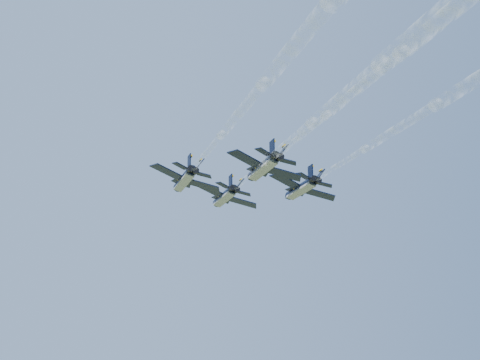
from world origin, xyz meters
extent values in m
cylinder|color=black|center=(0.06, 8.55, 106.63)|extent=(2.67, 12.23, 1.95)
cone|color=black|center=(-0.38, 15.80, 106.63)|extent=(2.09, 2.49, 1.95)
ellipsoid|color=black|center=(0.02, 11.67, 107.11)|extent=(1.21, 2.26, 0.99)
cube|color=gray|center=(-0.12, 8.54, 106.07)|extent=(2.08, 10.96, 0.80)
cube|color=black|center=(-2.89, 7.64, 107.48)|extent=(5.83, 4.60, 1.75)
cube|color=#EDB60C|center=(-2.96, 9.20, 107.57)|extent=(4.75, 2.12, 1.74)
cube|color=black|center=(3.04, 8.00, 105.61)|extent=(5.69, 4.12, 1.75)
cube|color=#EDB60C|center=(2.97, 9.55, 105.70)|extent=(4.89, 1.56, 1.74)
cube|color=black|center=(-1.43, 2.66, 107.21)|extent=(2.71, 2.31, 0.84)
cube|color=black|center=(2.23, 2.88, 106.06)|extent=(2.65, 2.12, 0.84)
cube|color=black|center=(0.01, 3.39, 108.09)|extent=(0.29, 2.02, 2.38)
cube|color=black|center=(1.49, 3.47, 107.62)|extent=(1.62, 2.10, 2.02)
cylinder|color=black|center=(0.02, 2.10, 106.67)|extent=(1.33, 1.17, 1.26)
cylinder|color=black|center=(0.81, 2.15, 106.42)|extent=(1.33, 1.17, 1.26)
cylinder|color=black|center=(-8.57, -1.63, 106.63)|extent=(2.67, 12.23, 1.95)
cone|color=black|center=(-9.00, 5.62, 106.63)|extent=(2.09, 2.49, 1.95)
ellipsoid|color=black|center=(-8.60, 1.49, 107.11)|extent=(1.21, 2.26, 0.99)
cube|color=gray|center=(-8.74, -1.64, 106.07)|extent=(2.08, 10.96, 0.80)
cube|color=black|center=(-11.51, -2.54, 107.48)|extent=(5.83, 4.60, 1.75)
cube|color=#EDB60C|center=(-11.58, -0.98, 107.57)|extent=(4.75, 2.12, 1.74)
cube|color=black|center=(-5.59, -2.18, 105.61)|extent=(5.69, 4.12, 1.75)
cube|color=#EDB60C|center=(-5.65, -0.62, 105.70)|extent=(4.89, 1.56, 1.74)
cube|color=black|center=(-10.05, -7.52, 107.21)|extent=(2.71, 2.31, 0.84)
cube|color=black|center=(-6.39, -7.30, 106.06)|extent=(2.65, 2.12, 0.84)
cube|color=black|center=(-8.61, -6.79, 108.09)|extent=(0.29, 2.02, 2.38)
cube|color=black|center=(-7.13, -6.70, 107.62)|extent=(1.62, 2.10, 2.02)
cylinder|color=black|center=(-8.60, -8.07, 106.67)|extent=(1.33, 1.17, 1.26)
cylinder|color=black|center=(-7.81, -8.03, 106.42)|extent=(1.33, 1.17, 1.26)
cylinder|color=black|center=(11.63, -0.05, 106.63)|extent=(2.67, 12.23, 1.95)
cone|color=black|center=(11.20, 7.19, 106.63)|extent=(2.09, 2.49, 1.95)
ellipsoid|color=black|center=(11.60, 3.06, 107.11)|extent=(1.21, 2.26, 0.99)
cube|color=gray|center=(11.45, -0.06, 106.07)|extent=(2.08, 10.96, 0.80)
cube|color=black|center=(8.69, -0.96, 107.48)|extent=(5.83, 4.60, 1.75)
cube|color=#EDB60C|center=(8.62, 0.59, 107.57)|extent=(4.75, 2.12, 1.74)
cube|color=black|center=(14.61, -0.61, 105.61)|extent=(5.69, 4.12, 1.75)
cube|color=#EDB60C|center=(14.55, 0.95, 105.70)|extent=(4.89, 1.56, 1.74)
cube|color=black|center=(10.15, -5.95, 107.21)|extent=(2.71, 2.31, 0.84)
cube|color=black|center=(13.81, -5.73, 106.06)|extent=(2.65, 2.12, 0.84)
cube|color=black|center=(11.58, -5.22, 108.09)|extent=(0.29, 2.02, 2.38)
cube|color=black|center=(13.07, -5.13, 107.62)|extent=(1.62, 2.10, 2.02)
cylinder|color=black|center=(11.60, -6.50, 106.67)|extent=(1.33, 1.17, 1.26)
cylinder|color=black|center=(12.38, -6.45, 106.42)|extent=(1.33, 1.17, 1.26)
cylinder|color=black|center=(2.12, -11.31, 106.63)|extent=(2.67, 12.23, 1.95)
cone|color=black|center=(1.69, -4.07, 106.63)|extent=(2.09, 2.49, 1.95)
ellipsoid|color=black|center=(2.08, -8.20, 107.11)|extent=(1.21, 2.26, 0.99)
cube|color=gray|center=(1.94, -11.32, 106.07)|extent=(2.08, 10.96, 0.80)
cube|color=black|center=(-0.83, -12.22, 107.48)|extent=(5.83, 4.60, 1.75)
cube|color=#EDB60C|center=(-0.89, -10.67, 107.57)|extent=(4.75, 2.12, 1.74)
cube|color=black|center=(5.10, -11.87, 105.61)|extent=(5.69, 4.12, 1.75)
cube|color=#EDB60C|center=(5.03, -10.31, 105.70)|extent=(4.89, 1.56, 1.74)
cube|color=black|center=(0.64, -17.20, 107.21)|extent=(2.71, 2.31, 0.84)
cube|color=black|center=(4.30, -16.98, 106.06)|extent=(2.65, 2.12, 0.84)
cube|color=black|center=(2.07, -16.48, 108.09)|extent=(0.29, 2.02, 2.38)
cube|color=black|center=(3.55, -16.39, 107.62)|extent=(1.62, 2.10, 2.02)
cylinder|color=black|center=(2.09, -17.76, 106.67)|extent=(1.33, 1.17, 1.26)
cylinder|color=black|center=(2.87, -17.71, 106.42)|extent=(1.33, 1.17, 1.26)
cylinder|color=white|center=(0.99, -6.98, 106.63)|extent=(2.16, 18.87, 1.03)
cylinder|color=white|center=(2.05, -24.73, 106.63)|extent=(2.55, 18.90, 1.42)
cylinder|color=white|center=(3.12, -42.48, 106.63)|extent=(3.01, 18.93, 1.88)
cylinder|color=white|center=(4.18, -60.22, 106.63)|extent=(3.54, 18.96, 2.41)
cylinder|color=white|center=(-7.63, -17.16, 106.63)|extent=(2.16, 18.87, 1.03)
cylinder|color=white|center=(-6.57, -34.90, 106.63)|extent=(2.55, 18.90, 1.42)
cylinder|color=white|center=(-5.50, -52.65, 106.63)|extent=(3.01, 18.93, 1.88)
cylinder|color=white|center=(12.56, -15.58, 106.63)|extent=(2.16, 18.87, 1.03)
cylinder|color=white|center=(13.63, -33.33, 106.63)|extent=(2.55, 18.90, 1.42)
cylinder|color=white|center=(3.05, -26.84, 106.63)|extent=(2.16, 18.87, 1.03)
cylinder|color=white|center=(4.12, -44.59, 106.63)|extent=(2.55, 18.90, 1.42)
camera|label=1|loc=(-22.13, -105.31, 78.62)|focal=50.00mm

